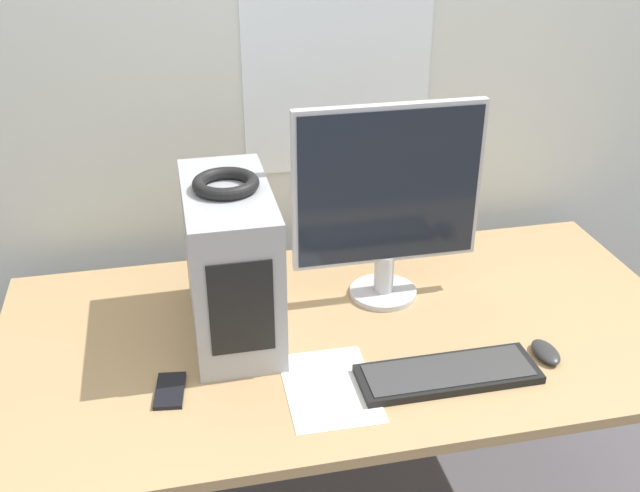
% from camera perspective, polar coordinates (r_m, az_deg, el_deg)
% --- Properties ---
extents(wall_back, '(8.00, 0.07, 2.70)m').
position_cam_1_polar(wall_back, '(2.31, -1.33, 14.24)').
color(wall_back, silver).
rests_on(wall_back, ground_plane).
extents(desk, '(1.83, 0.94, 0.77)m').
position_cam_1_polar(desk, '(2.03, 2.14, -7.46)').
color(desk, tan).
rests_on(desk, ground_plane).
extents(pc_tower, '(0.21, 0.45, 0.40)m').
position_cam_1_polar(pc_tower, '(1.92, -6.81, -1.20)').
color(pc_tower, '#9E9EA3').
rests_on(pc_tower, desk).
extents(headphones, '(0.16, 0.16, 0.03)m').
position_cam_1_polar(headphones, '(1.82, -7.19, 4.76)').
color(headphones, black).
rests_on(headphones, pc_tower).
extents(monitor_main, '(0.52, 0.19, 0.56)m').
position_cam_1_polar(monitor_main, '(2.01, 5.17, 3.69)').
color(monitor_main, '#B7B7BC').
rests_on(monitor_main, desk).
extents(keyboard, '(0.44, 0.15, 0.02)m').
position_cam_1_polar(keyboard, '(1.85, 9.72, -9.57)').
color(keyboard, black).
rests_on(keyboard, desk).
extents(mouse, '(0.06, 0.11, 0.03)m').
position_cam_1_polar(mouse, '(1.98, 16.82, -7.74)').
color(mouse, '#2D2D2D').
rests_on(mouse, desk).
extents(cell_phone, '(0.08, 0.14, 0.01)m').
position_cam_1_polar(cell_phone, '(1.82, -11.36, -10.75)').
color(cell_phone, black).
rests_on(cell_phone, desk).
extents(paper_sheet_left, '(0.22, 0.30, 0.00)m').
position_cam_1_polar(paper_sheet_left, '(1.80, 0.74, -10.73)').
color(paper_sheet_left, white).
rests_on(paper_sheet_left, desk).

